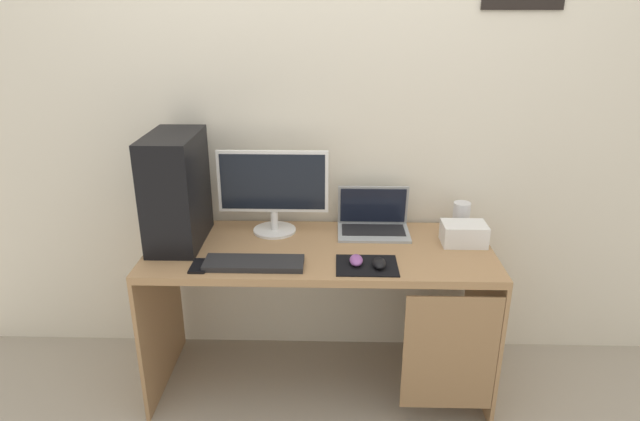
% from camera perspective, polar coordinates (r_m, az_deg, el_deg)
% --- Properties ---
extents(ground_plane, '(8.00, 8.00, 0.00)m').
position_cam_1_polar(ground_plane, '(2.86, 0.00, -17.30)').
color(ground_plane, '#9E9384').
extents(wall_back, '(4.00, 0.05, 2.60)m').
position_cam_1_polar(wall_back, '(2.64, 0.26, 10.69)').
color(wall_back, beige).
rests_on(wall_back, ground_plane).
extents(desk, '(1.56, 0.62, 0.73)m').
position_cam_1_polar(desk, '(2.53, 0.44, -6.88)').
color(desk, '#A37A51').
rests_on(desk, ground_plane).
extents(pc_tower, '(0.22, 0.41, 0.51)m').
position_cam_1_polar(pc_tower, '(2.53, -14.84, 2.11)').
color(pc_tower, black).
rests_on(pc_tower, desk).
extents(monitor, '(0.52, 0.21, 0.41)m').
position_cam_1_polar(monitor, '(2.57, -4.94, 2.17)').
color(monitor, white).
rests_on(monitor, desk).
extents(laptop, '(0.34, 0.22, 0.22)m').
position_cam_1_polar(laptop, '(2.64, 5.60, -1.31)').
color(laptop, '#9EA3A8').
rests_on(laptop, desk).
extents(speaker, '(0.08, 0.08, 0.14)m').
position_cam_1_polar(speaker, '(2.72, 14.57, -0.61)').
color(speaker, silver).
rests_on(speaker, desk).
extents(projector, '(0.20, 0.14, 0.10)m').
position_cam_1_polar(projector, '(2.58, 14.84, -2.36)').
color(projector, white).
rests_on(projector, desk).
extents(keyboard, '(0.42, 0.14, 0.02)m').
position_cam_1_polar(keyboard, '(2.32, -6.94, -5.50)').
color(keyboard, '#232326').
rests_on(keyboard, desk).
extents(mousepad, '(0.26, 0.20, 0.00)m').
position_cam_1_polar(mousepad, '(2.32, 4.93, -5.76)').
color(mousepad, black).
rests_on(mousepad, desk).
extents(mouse_left, '(0.06, 0.10, 0.03)m').
position_cam_1_polar(mouse_left, '(2.31, 3.81, -5.22)').
color(mouse_left, '#8C4C99').
rests_on(mouse_left, mousepad).
extents(mouse_right, '(0.06, 0.10, 0.03)m').
position_cam_1_polar(mouse_right, '(2.30, 6.22, -5.50)').
color(mouse_right, black).
rests_on(mouse_right, mousepad).
extents(cell_phone, '(0.07, 0.13, 0.01)m').
position_cam_1_polar(cell_phone, '(2.35, -12.51, -5.69)').
color(cell_phone, black).
rests_on(cell_phone, desk).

